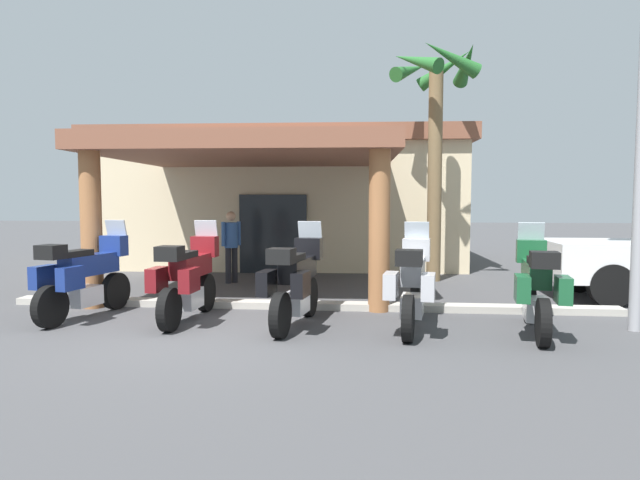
% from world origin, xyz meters
% --- Properties ---
extents(ground_plane, '(80.00, 80.00, 0.00)m').
position_xyz_m(ground_plane, '(0.00, 0.00, 0.00)').
color(ground_plane, '#424244').
extents(motel_building, '(11.02, 12.27, 3.96)m').
position_xyz_m(motel_building, '(-0.10, 9.54, 2.04)').
color(motel_building, beige).
rests_on(motel_building, ground_plane).
extents(motorcycle_blue, '(0.91, 2.19, 1.61)m').
position_xyz_m(motorcycle_blue, '(-2.11, 0.66, 0.70)').
color(motorcycle_blue, black).
rests_on(motorcycle_blue, ground_plane).
extents(motorcycle_maroon, '(0.72, 2.21, 1.61)m').
position_xyz_m(motorcycle_maroon, '(-0.32, 0.63, 0.70)').
color(motorcycle_maroon, black).
rests_on(motorcycle_maroon, ground_plane).
extents(motorcycle_black, '(0.82, 2.21, 1.61)m').
position_xyz_m(motorcycle_black, '(1.47, 0.40, 0.70)').
color(motorcycle_black, black).
rests_on(motorcycle_black, ground_plane).
extents(motorcycle_silver, '(0.80, 2.21, 1.61)m').
position_xyz_m(motorcycle_silver, '(3.26, 0.36, 0.70)').
color(motorcycle_silver, black).
rests_on(motorcycle_silver, ground_plane).
extents(motorcycle_green, '(0.83, 2.21, 1.61)m').
position_xyz_m(motorcycle_green, '(5.05, 0.26, 0.70)').
color(motorcycle_green, black).
rests_on(motorcycle_green, ground_plane).
extents(pedestrian, '(0.38, 0.42, 1.69)m').
position_xyz_m(pedestrian, '(-0.67, 4.73, 0.98)').
color(pedestrian, black).
rests_on(pedestrian, ground_plane).
extents(palm_tree_near_portico, '(2.13, 2.23, 5.70)m').
position_xyz_m(palm_tree_near_portico, '(4.13, 5.52, 4.13)').
color(palm_tree_near_portico, brown).
rests_on(palm_tree_near_portico, ground_plane).
extents(curb_strip, '(10.94, 0.36, 0.12)m').
position_xyz_m(curb_strip, '(1.47, 1.83, 0.06)').
color(curb_strip, '#ADA89E').
rests_on(curb_strip, ground_plane).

